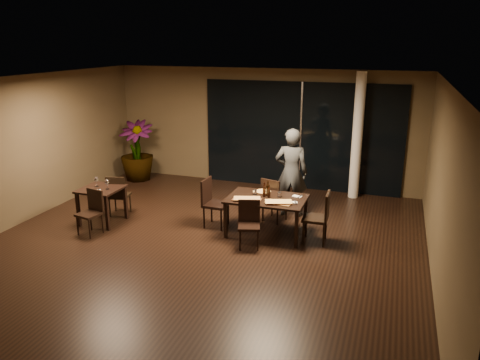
% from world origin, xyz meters
% --- Properties ---
extents(ground, '(8.00, 8.00, 0.00)m').
position_xyz_m(ground, '(0.00, 0.00, 0.00)').
color(ground, black).
rests_on(ground, ground).
extents(wall_back, '(8.00, 0.10, 3.00)m').
position_xyz_m(wall_back, '(0.00, 4.05, 1.50)').
color(wall_back, '#4E402A').
rests_on(wall_back, ground).
extents(wall_front, '(8.00, 0.10, 3.00)m').
position_xyz_m(wall_front, '(0.00, -4.05, 1.50)').
color(wall_front, '#4E402A').
rests_on(wall_front, ground).
extents(wall_left, '(0.10, 8.00, 3.00)m').
position_xyz_m(wall_left, '(-4.05, 0.00, 1.50)').
color(wall_left, '#4E402A').
rests_on(wall_left, ground).
extents(wall_right, '(0.10, 8.00, 3.00)m').
position_xyz_m(wall_right, '(4.05, 0.00, 1.50)').
color(wall_right, '#4E402A').
rests_on(wall_right, ground).
extents(ceiling, '(8.00, 8.00, 0.04)m').
position_xyz_m(ceiling, '(0.00, 0.00, 3.02)').
color(ceiling, white).
rests_on(ceiling, wall_back).
extents(window_panel, '(5.00, 0.06, 2.70)m').
position_xyz_m(window_panel, '(1.00, 3.96, 1.35)').
color(window_panel, black).
rests_on(window_panel, ground).
extents(column, '(0.24, 0.24, 3.00)m').
position_xyz_m(column, '(2.40, 3.65, 1.50)').
color(column, white).
rests_on(column, ground).
extents(main_table, '(1.50, 1.00, 0.75)m').
position_xyz_m(main_table, '(1.00, 0.80, 0.68)').
color(main_table, black).
rests_on(main_table, ground).
extents(side_table, '(0.80, 0.80, 0.75)m').
position_xyz_m(side_table, '(-2.40, 0.30, 0.62)').
color(side_table, black).
rests_on(side_table, ground).
extents(chair_main_far, '(0.55, 0.55, 0.95)m').
position_xyz_m(chair_main_far, '(0.95, 1.46, 0.53)').
color(chair_main_far, black).
rests_on(chair_main_far, ground).
extents(chair_main_near, '(0.50, 0.50, 0.86)m').
position_xyz_m(chair_main_near, '(0.84, 0.19, 0.48)').
color(chair_main_near, black).
rests_on(chair_main_near, ground).
extents(chair_main_left, '(0.48, 0.48, 1.00)m').
position_xyz_m(chair_main_left, '(-0.16, 0.85, 0.56)').
color(chair_main_left, black).
rests_on(chair_main_left, ground).
extents(chair_main_right, '(0.48, 0.48, 0.99)m').
position_xyz_m(chair_main_right, '(2.05, 0.73, 0.55)').
color(chair_main_right, black).
rests_on(chair_main_right, ground).
extents(chair_side_far, '(0.50, 0.50, 0.90)m').
position_xyz_m(chair_side_far, '(-2.30, 0.75, 0.50)').
color(chair_side_far, black).
rests_on(chair_side_far, ground).
extents(chair_side_near, '(0.48, 0.48, 0.88)m').
position_xyz_m(chair_side_near, '(-2.26, -0.24, 0.49)').
color(chair_side_near, black).
rests_on(chair_side_near, ground).
extents(diner, '(0.69, 0.50, 1.92)m').
position_xyz_m(diner, '(1.21, 1.97, 0.96)').
color(diner, '#2B2E30').
rests_on(diner, ground).
extents(potted_plant, '(1.06, 1.06, 1.61)m').
position_xyz_m(potted_plant, '(-3.32, 3.28, 0.81)').
color(potted_plant, '#24531B').
rests_on(potted_plant, ground).
extents(pizza_board_left, '(0.56, 0.30, 0.01)m').
position_xyz_m(pizza_board_left, '(0.68, 0.56, 0.76)').
color(pizza_board_left, '#3E2114').
rests_on(pizza_board_left, main_table).
extents(pizza_board_right, '(0.53, 0.32, 0.01)m').
position_xyz_m(pizza_board_right, '(1.29, 0.57, 0.76)').
color(pizza_board_right, '#4C3018').
rests_on(pizza_board_right, main_table).
extents(oblong_pizza_left, '(0.53, 0.36, 0.02)m').
position_xyz_m(oblong_pizza_left, '(0.68, 0.56, 0.77)').
color(oblong_pizza_left, maroon).
rests_on(oblong_pizza_left, pizza_board_left).
extents(oblong_pizza_right, '(0.52, 0.37, 0.02)m').
position_xyz_m(oblong_pizza_right, '(1.29, 0.57, 0.77)').
color(oblong_pizza_right, maroon).
rests_on(oblong_pizza_right, pizza_board_right).
extents(round_pizza, '(0.30, 0.30, 0.01)m').
position_xyz_m(round_pizza, '(0.83, 1.12, 0.76)').
color(round_pizza, '#A82A12').
rests_on(round_pizza, main_table).
extents(bottle_a, '(0.06, 0.06, 0.28)m').
position_xyz_m(bottle_a, '(0.93, 0.86, 0.89)').
color(bottle_a, black).
rests_on(bottle_a, main_table).
extents(bottle_b, '(0.06, 0.06, 0.25)m').
position_xyz_m(bottle_b, '(1.03, 0.83, 0.88)').
color(bottle_b, black).
rests_on(bottle_b, main_table).
extents(bottle_c, '(0.07, 0.07, 0.30)m').
position_xyz_m(bottle_c, '(0.99, 0.92, 0.90)').
color(bottle_c, black).
rests_on(bottle_c, main_table).
extents(tumbler_left, '(0.08, 0.08, 0.09)m').
position_xyz_m(tumbler_left, '(0.73, 0.91, 0.80)').
color(tumbler_left, white).
rests_on(tumbler_left, main_table).
extents(tumbler_right, '(0.08, 0.08, 0.10)m').
position_xyz_m(tumbler_right, '(1.22, 0.93, 0.80)').
color(tumbler_right, white).
rests_on(tumbler_right, main_table).
extents(napkin_near, '(0.20, 0.15, 0.01)m').
position_xyz_m(napkin_near, '(1.53, 0.67, 0.76)').
color(napkin_near, white).
rests_on(napkin_near, main_table).
extents(napkin_far, '(0.20, 0.15, 0.01)m').
position_xyz_m(napkin_far, '(1.55, 1.04, 0.76)').
color(napkin_far, white).
rests_on(napkin_far, main_table).
extents(wine_glass_a, '(0.09, 0.09, 0.20)m').
position_xyz_m(wine_glass_a, '(-2.54, 0.37, 0.85)').
color(wine_glass_a, white).
rests_on(wine_glass_a, side_table).
extents(wine_glass_b, '(0.09, 0.09, 0.20)m').
position_xyz_m(wine_glass_b, '(-2.23, 0.28, 0.85)').
color(wine_glass_b, white).
rests_on(wine_glass_b, side_table).
extents(side_napkin, '(0.20, 0.14, 0.01)m').
position_xyz_m(side_napkin, '(-2.39, 0.11, 0.76)').
color(side_napkin, white).
rests_on(side_napkin, side_table).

